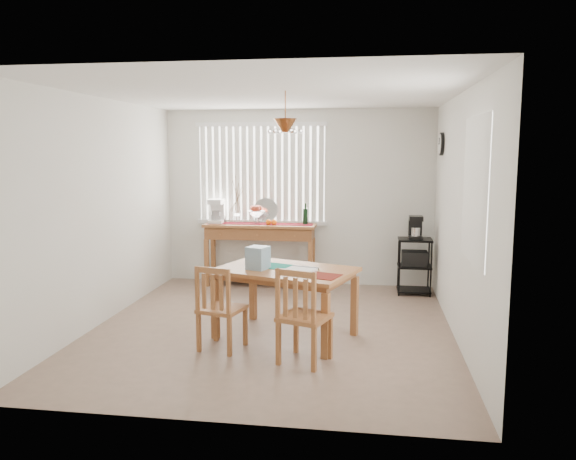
% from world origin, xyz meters
% --- Properties ---
extents(ground, '(4.00, 4.50, 0.01)m').
position_xyz_m(ground, '(0.00, 0.00, -0.01)').
color(ground, '#8E7260').
extents(room_shell, '(4.20, 4.70, 2.70)m').
position_xyz_m(room_shell, '(0.00, 0.02, 1.69)').
color(room_shell, silver).
rests_on(room_shell, ground).
extents(sideboard, '(1.64, 0.46, 0.92)m').
position_xyz_m(sideboard, '(-0.52, 2.00, 0.69)').
color(sideboard, '#9E6235').
rests_on(sideboard, ground).
extents(sideboard_items, '(1.56, 0.39, 0.71)m').
position_xyz_m(sideboard_items, '(-0.80, 2.02, 1.07)').
color(sideboard_items, maroon).
rests_on(sideboard_items, sideboard).
extents(wire_cart, '(0.46, 0.37, 0.78)m').
position_xyz_m(wire_cart, '(1.70, 1.82, 0.47)').
color(wire_cart, black).
rests_on(wire_cart, ground).
extents(cart_items, '(0.18, 0.22, 0.32)m').
position_xyz_m(cart_items, '(1.70, 1.83, 0.93)').
color(cart_items, black).
rests_on(cart_items, wire_cart).
extents(dining_table, '(1.62, 1.31, 0.75)m').
position_xyz_m(dining_table, '(0.19, -0.26, 0.66)').
color(dining_table, '#9E6235').
rests_on(dining_table, ground).
extents(table_items, '(1.04, 0.82, 0.24)m').
position_xyz_m(table_items, '(0.02, -0.33, 0.84)').
color(table_items, '#167E6B').
rests_on(table_items, dining_table).
extents(chair_left, '(0.49, 0.49, 0.87)m').
position_xyz_m(chair_left, '(-0.40, -0.75, 0.43)').
color(chair_left, '#9E6235').
rests_on(chair_left, ground).
extents(chair_right, '(0.55, 0.55, 0.93)m').
position_xyz_m(chair_right, '(0.47, -1.00, 0.45)').
color(chair_right, '#9E6235').
rests_on(chair_right, ground).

